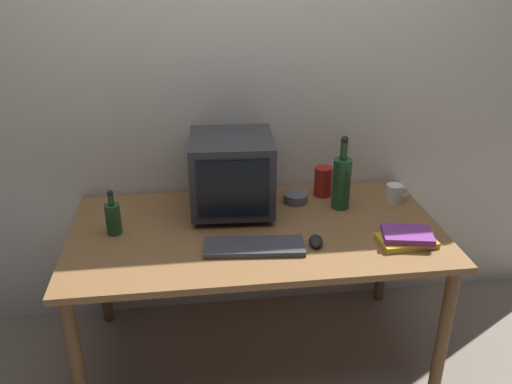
# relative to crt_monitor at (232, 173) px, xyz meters

# --- Properties ---
(ground_plane) EXTENTS (6.00, 6.00, 0.00)m
(ground_plane) POSITION_rel_crt_monitor_xyz_m (0.09, -0.19, -0.92)
(ground_plane) COLOR gray
(back_wall) EXTENTS (4.00, 0.08, 2.50)m
(back_wall) POSITION_rel_crt_monitor_xyz_m (0.09, 0.31, 0.33)
(back_wall) COLOR silver
(back_wall) RESTS_ON ground
(desk) EXTENTS (1.66, 0.87, 0.72)m
(desk) POSITION_rel_crt_monitor_xyz_m (0.09, -0.19, -0.27)
(desk) COLOR olive
(desk) RESTS_ON ground
(crt_monitor) EXTENTS (0.40, 0.41, 0.37)m
(crt_monitor) POSITION_rel_crt_monitor_xyz_m (0.00, 0.00, 0.00)
(crt_monitor) COLOR #333338
(crt_monitor) RESTS_ON desk
(keyboard) EXTENTS (0.43, 0.19, 0.02)m
(keyboard) POSITION_rel_crt_monitor_xyz_m (0.06, -0.37, -0.18)
(keyboard) COLOR #3F3F47
(keyboard) RESTS_ON desk
(computer_mouse) EXTENTS (0.08, 0.11, 0.04)m
(computer_mouse) POSITION_rel_crt_monitor_xyz_m (0.32, -0.37, -0.17)
(computer_mouse) COLOR black
(computer_mouse) RESTS_ON desk
(bottle_tall) EXTENTS (0.09, 0.09, 0.37)m
(bottle_tall) POSITION_rel_crt_monitor_xyz_m (0.52, -0.03, -0.06)
(bottle_tall) COLOR #1E4C23
(bottle_tall) RESTS_ON desk
(bottle_short) EXTENTS (0.07, 0.07, 0.21)m
(bottle_short) POSITION_rel_crt_monitor_xyz_m (-0.54, -0.16, -0.11)
(bottle_short) COLOR #1E4C23
(bottle_short) RESTS_ON desk
(book_stack) EXTENTS (0.24, 0.19, 0.05)m
(book_stack) POSITION_rel_crt_monitor_xyz_m (0.71, -0.41, -0.17)
(book_stack) COLOR gold
(book_stack) RESTS_ON desk
(mug) EXTENTS (0.12, 0.08, 0.09)m
(mug) POSITION_rel_crt_monitor_xyz_m (0.80, -0.01, -0.15)
(mug) COLOR white
(mug) RESTS_ON desk
(cd_spindle) EXTENTS (0.12, 0.12, 0.04)m
(cd_spindle) POSITION_rel_crt_monitor_xyz_m (0.32, 0.05, -0.17)
(cd_spindle) COLOR #595B66
(cd_spindle) RESTS_ON desk
(metal_canister) EXTENTS (0.09, 0.09, 0.15)m
(metal_canister) POSITION_rel_crt_monitor_xyz_m (0.47, 0.12, -0.12)
(metal_canister) COLOR #A51E19
(metal_canister) RESTS_ON desk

